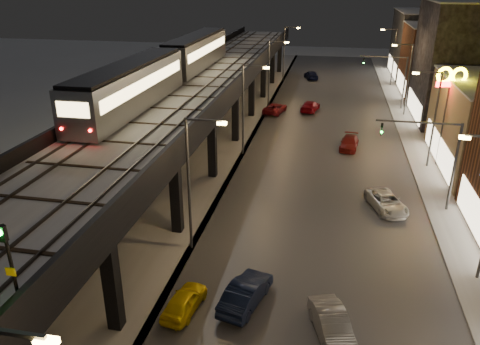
{
  "coord_description": "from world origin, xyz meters",
  "views": [
    {
      "loc": [
        7.66,
        -12.53,
        16.77
      ],
      "look_at": [
        2.24,
        14.71,
        5.0
      ],
      "focal_mm": 35.0,
      "sensor_mm": 36.0,
      "label": 1
    }
  ],
  "objects_px": {
    "car_taxi": "(184,302)",
    "car_onc_dark": "(386,203)",
    "subway_train": "(170,65)",
    "car_onc_silver": "(332,327)",
    "car_near_white": "(246,293)",
    "car_mid_dark": "(310,107)",
    "car_onc_white": "(349,143)",
    "rail_signal": "(6,249)",
    "car_mid_silver": "(275,108)",
    "car_far_white": "(311,75)"
  },
  "relations": [
    {
      "from": "car_taxi",
      "to": "car_onc_dark",
      "type": "xyz_separation_m",
      "value": [
        11.66,
        14.33,
        0.02
      ]
    },
    {
      "from": "subway_train",
      "to": "car_onc_silver",
      "type": "distance_m",
      "value": 32.16
    },
    {
      "from": "car_near_white",
      "to": "car_onc_silver",
      "type": "distance_m",
      "value": 4.97
    },
    {
      "from": "car_taxi",
      "to": "car_mid_dark",
      "type": "xyz_separation_m",
      "value": [
        4.25,
        41.67,
        0.06
      ]
    },
    {
      "from": "car_near_white",
      "to": "car_onc_dark",
      "type": "distance_m",
      "value": 15.66
    },
    {
      "from": "subway_train",
      "to": "car_onc_silver",
      "type": "height_order",
      "value": "subway_train"
    },
    {
      "from": "car_onc_silver",
      "to": "car_onc_white",
      "type": "bearing_deg",
      "value": 68.98
    },
    {
      "from": "car_taxi",
      "to": "rail_signal",
      "type": "bearing_deg",
      "value": 79.2
    },
    {
      "from": "car_mid_silver",
      "to": "car_mid_dark",
      "type": "bearing_deg",
      "value": -145.86
    },
    {
      "from": "car_mid_silver",
      "to": "car_far_white",
      "type": "xyz_separation_m",
      "value": [
        3.37,
        22.68,
        0.1
      ]
    },
    {
      "from": "car_mid_silver",
      "to": "car_onc_dark",
      "type": "relative_size",
      "value": 1.01
    },
    {
      "from": "car_taxi",
      "to": "car_onc_white",
      "type": "relative_size",
      "value": 0.85
    },
    {
      "from": "car_mid_dark",
      "to": "car_taxi",
      "type": "bearing_deg",
      "value": 94.09
    },
    {
      "from": "rail_signal",
      "to": "car_near_white",
      "type": "relative_size",
      "value": 0.68
    },
    {
      "from": "car_near_white",
      "to": "car_taxi",
      "type": "bearing_deg",
      "value": 34.56
    },
    {
      "from": "car_onc_silver",
      "to": "car_far_white",
      "type": "bearing_deg",
      "value": 75.78
    },
    {
      "from": "rail_signal",
      "to": "car_onc_white",
      "type": "bearing_deg",
      "value": 71.76
    },
    {
      "from": "car_taxi",
      "to": "car_near_white",
      "type": "distance_m",
      "value": 3.36
    },
    {
      "from": "subway_train",
      "to": "car_near_white",
      "type": "height_order",
      "value": "subway_train"
    },
    {
      "from": "car_mid_silver",
      "to": "car_near_white",
      "type": "bearing_deg",
      "value": 107.98
    },
    {
      "from": "subway_train",
      "to": "car_taxi",
      "type": "distance_m",
      "value": 28.36
    },
    {
      "from": "rail_signal",
      "to": "car_far_white",
      "type": "distance_m",
      "value": 71.72
    },
    {
      "from": "rail_signal",
      "to": "car_onc_dark",
      "type": "distance_m",
      "value": 28.17
    },
    {
      "from": "rail_signal",
      "to": "car_onc_white",
      "type": "relative_size",
      "value": 0.72
    },
    {
      "from": "car_far_white",
      "to": "car_onc_dark",
      "type": "distance_m",
      "value": 49.03
    },
    {
      "from": "car_onc_white",
      "to": "car_onc_silver",
      "type": "bearing_deg",
      "value": -85.53
    },
    {
      "from": "car_onc_silver",
      "to": "car_taxi",
      "type": "bearing_deg",
      "value": 157.97
    },
    {
      "from": "rail_signal",
      "to": "car_onc_silver",
      "type": "xyz_separation_m",
      "value": [
        10.67,
        7.91,
        -8.06
      ]
    },
    {
      "from": "car_mid_dark",
      "to": "car_onc_dark",
      "type": "bearing_deg",
      "value": 115.09
    },
    {
      "from": "rail_signal",
      "to": "car_mid_dark",
      "type": "relative_size",
      "value": 0.65
    },
    {
      "from": "car_onc_dark",
      "to": "car_onc_white",
      "type": "height_order",
      "value": "car_onc_dark"
    },
    {
      "from": "car_taxi",
      "to": "car_mid_dark",
      "type": "relative_size",
      "value": 0.77
    },
    {
      "from": "car_mid_silver",
      "to": "car_onc_dark",
      "type": "xyz_separation_m",
      "value": [
        11.89,
        -25.61,
        -0.01
      ]
    },
    {
      "from": "car_onc_silver",
      "to": "car_onc_white",
      "type": "distance_m",
      "value": 28.37
    },
    {
      "from": "car_onc_silver",
      "to": "car_onc_dark",
      "type": "bearing_deg",
      "value": 56.98
    },
    {
      "from": "car_far_white",
      "to": "car_near_white",
      "type": "bearing_deg",
      "value": 72.33
    },
    {
      "from": "car_onc_dark",
      "to": "car_onc_white",
      "type": "distance_m",
      "value": 13.76
    },
    {
      "from": "car_taxi",
      "to": "car_mid_silver",
      "type": "relative_size",
      "value": 0.78
    },
    {
      "from": "car_near_white",
      "to": "car_onc_dark",
      "type": "xyz_separation_m",
      "value": [
        8.53,
        13.13,
        -0.09
      ]
    },
    {
      "from": "rail_signal",
      "to": "car_far_white",
      "type": "bearing_deg",
      "value": 85.16
    },
    {
      "from": "subway_train",
      "to": "car_onc_silver",
      "type": "xyz_separation_m",
      "value": [
        17.07,
        -26.14,
        -7.73
      ]
    },
    {
      "from": "car_taxi",
      "to": "car_far_white",
      "type": "height_order",
      "value": "car_far_white"
    },
    {
      "from": "car_mid_silver",
      "to": "subway_train",
      "type": "bearing_deg",
      "value": 70.74
    },
    {
      "from": "subway_train",
      "to": "car_onc_dark",
      "type": "height_order",
      "value": "subway_train"
    },
    {
      "from": "car_mid_dark",
      "to": "car_onc_dark",
      "type": "xyz_separation_m",
      "value": [
        7.42,
        -27.34,
        -0.04
      ]
    },
    {
      "from": "car_near_white",
      "to": "car_onc_silver",
      "type": "bearing_deg",
      "value": 173.84
    },
    {
      "from": "subway_train",
      "to": "car_onc_white",
      "type": "height_order",
      "value": "subway_train"
    },
    {
      "from": "rail_signal",
      "to": "car_mid_silver",
      "type": "height_order",
      "value": "rail_signal"
    },
    {
      "from": "rail_signal",
      "to": "car_taxi",
      "type": "relative_size",
      "value": 0.84
    },
    {
      "from": "rail_signal",
      "to": "car_mid_dark",
      "type": "bearing_deg",
      "value": 81.92
    }
  ]
}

